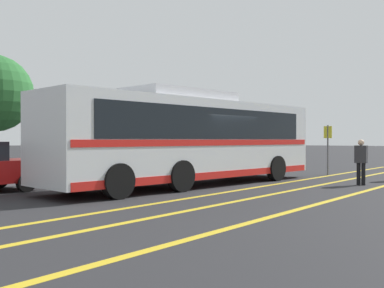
{
  "coord_description": "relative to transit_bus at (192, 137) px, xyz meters",
  "views": [
    {
      "loc": [
        -13.38,
        -9.87,
        1.64
      ],
      "look_at": [
        -0.79,
        0.29,
        1.49
      ],
      "focal_mm": 42.0,
      "sensor_mm": 36.0,
      "label": 1
    }
  ],
  "objects": [
    {
      "name": "lane_strip_1",
      "position": [
        0.01,
        -3.59,
        -1.73
      ],
      "size": [
        31.57,
        0.2,
        0.01
      ],
      "primitive_type": "cube",
      "rotation": [
        0.0,
        0.0,
        1.57
      ],
      "color": "gold",
      "rests_on": "ground_plane"
    },
    {
      "name": "pedestrian_1",
      "position": [
        3.86,
        -4.75,
        -0.79
      ],
      "size": [
        0.23,
        0.43,
        1.65
      ],
      "rotation": [
        0.0,
        0.0,
        1.6
      ],
      "color": "black",
      "rests_on": "ground_plane"
    },
    {
      "name": "ground_plane",
      "position": [
        0.8,
        -0.29,
        -1.73
      ],
      "size": [
        220.0,
        220.0,
        0.0
      ],
      "primitive_type": "plane",
      "color": "#262628"
    },
    {
      "name": "curb_strip",
      "position": [
        0.01,
        4.98,
        -1.66
      ],
      "size": [
        39.57,
        0.36,
        0.15
      ],
      "primitive_type": "cube",
      "color": "#99999E",
      "rests_on": "ground_plane"
    },
    {
      "name": "bus_stop_sign",
      "position": [
        7.65,
        -1.97,
        -0.26
      ],
      "size": [
        0.07,
        0.4,
        2.33
      ],
      "rotation": [
        0.0,
        0.0,
        -1.66
      ],
      "color": "#59595E",
      "rests_on": "ground_plane"
    },
    {
      "name": "transit_bus",
      "position": [
        0.0,
        0.0,
        0.0
      ],
      "size": [
        12.04,
        3.6,
        3.37
      ],
      "rotation": [
        0.0,
        0.0,
        -1.66
      ],
      "color": "silver",
      "rests_on": "ground_plane"
    },
    {
      "name": "lane_strip_0",
      "position": [
        0.01,
        -2.2,
        -1.73
      ],
      "size": [
        31.57,
        0.2,
        0.01
      ],
      "primitive_type": "cube",
      "rotation": [
        0.0,
        0.0,
        1.57
      ],
      "color": "gold",
      "rests_on": "ground_plane"
    },
    {
      "name": "lane_strip_2",
      "position": [
        0.01,
        -5.49,
        -1.73
      ],
      "size": [
        31.57,
        0.2,
        0.01
      ],
      "primitive_type": "cube",
      "rotation": [
        0.0,
        0.0,
        1.57
      ],
      "color": "gold",
      "rests_on": "ground_plane"
    },
    {
      "name": "parked_car_2",
      "position": [
        -0.35,
        3.24,
        -0.96
      ],
      "size": [
        4.41,
        2.04,
        1.52
      ],
      "rotation": [
        0.0,
        0.0,
        1.6
      ],
      "color": "silver",
      "rests_on": "ground_plane"
    }
  ]
}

